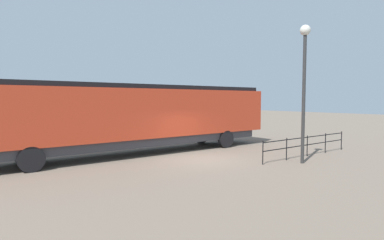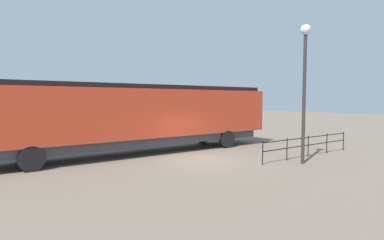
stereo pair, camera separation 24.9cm
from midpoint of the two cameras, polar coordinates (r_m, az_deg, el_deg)
name	(u,v)px [view 1 (the left image)]	position (r m, az deg, el deg)	size (l,w,h in m)	color
ground_plane	(203,160)	(15.94, 1.58, -7.31)	(120.00, 120.00, 0.00)	#756656
locomotive	(146,115)	(17.86, -8.81, 0.95)	(2.86, 17.49, 3.89)	red
lamp_post	(304,69)	(15.70, 19.60, 8.83)	(0.50, 0.50, 6.57)	#2D2D2D
platform_fence	(307,143)	(17.84, 20.14, -3.98)	(0.05, 7.31, 1.13)	black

